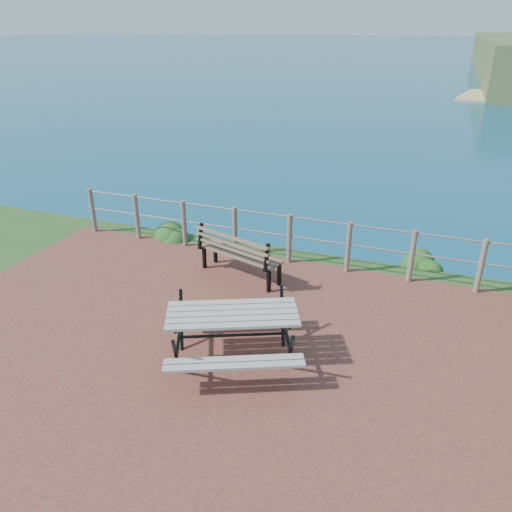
# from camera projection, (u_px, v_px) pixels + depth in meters

# --- Properties ---
(ground) EXTENTS (10.00, 7.00, 0.12)m
(ground) POSITION_uv_depth(u_px,v_px,m) (219.00, 359.00, 7.06)
(ground) COLOR brown
(ground) RESTS_ON ground
(ocean) EXTENTS (1200.00, 1200.00, 0.00)m
(ocean) POSITION_uv_depth(u_px,v_px,m) (452.00, 36.00, 176.68)
(ocean) COLOR #136274
(ocean) RESTS_ON ground
(safety_railing) EXTENTS (9.40, 0.10, 1.00)m
(safety_railing) POSITION_uv_depth(u_px,v_px,m) (289.00, 236.00, 9.66)
(safety_railing) COLOR #6B5B4C
(safety_railing) RESTS_ON ground
(picnic_table) EXTENTS (1.92, 1.43, 0.75)m
(picnic_table) POSITION_uv_depth(u_px,v_px,m) (233.00, 331.00, 6.86)
(picnic_table) COLOR gray
(picnic_table) RESTS_ON ground
(park_bench) EXTENTS (1.72, 0.90, 0.94)m
(park_bench) POSITION_uv_depth(u_px,v_px,m) (240.00, 247.00, 9.09)
(park_bench) COLOR brown
(park_bench) RESTS_ON ground
(shrub_lip_west) EXTENTS (0.78, 0.78, 0.53)m
(shrub_lip_west) POSITION_uv_depth(u_px,v_px,m) (172.00, 236.00, 11.14)
(shrub_lip_west) COLOR #214C1C
(shrub_lip_west) RESTS_ON ground
(shrub_lip_east) EXTENTS (0.67, 0.67, 0.37)m
(shrub_lip_east) POSITION_uv_depth(u_px,v_px,m) (423.00, 265.00, 9.82)
(shrub_lip_east) COLOR #164919
(shrub_lip_east) RESTS_ON ground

